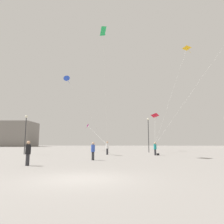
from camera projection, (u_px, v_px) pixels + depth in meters
ground_plane at (81, 179)px, 8.75m from camera, size 300.00×300.00×0.00m
person_in_teal at (155, 148)px, 26.56m from camera, size 0.36×0.36×1.63m
person_in_white at (107, 147)px, 28.14m from camera, size 0.38×0.38×1.76m
person_in_black at (28, 152)px, 14.13m from camera, size 0.36×0.36×1.64m
person_in_blue at (93, 150)px, 18.80m from camera, size 0.35×0.35×1.59m
kite_magenta_diamond at (88, 126)px, 46.03m from camera, size 6.47×18.22×4.50m
kite_crimson_delta at (155, 116)px, 43.62m from camera, size 3.19×17.61×6.36m
kite_cobalt_diamond at (67, 79)px, 29.59m from camera, size 6.31×1.10×9.61m
kite_emerald_delta at (103, 33)px, 26.29m from camera, size 0.74×4.89×14.46m
kite_amber_delta at (186, 52)px, 29.23m from camera, size 5.42×1.49×13.54m
building_left_hall at (14, 134)px, 106.24m from camera, size 20.94×17.40×12.25m
lamppost_east at (26, 128)px, 29.11m from camera, size 0.36×0.36×5.37m
lamppost_west at (148, 130)px, 35.72m from camera, size 0.36×0.36×5.77m
handbag_beside_flyer at (158, 154)px, 26.52m from camera, size 0.35×0.23×0.24m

